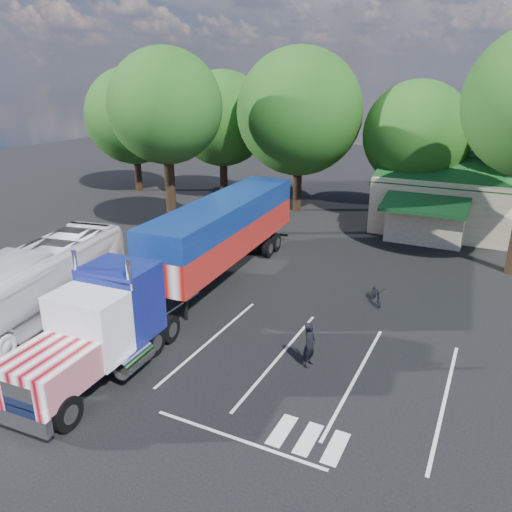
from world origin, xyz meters
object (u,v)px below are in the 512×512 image
at_px(bicycle, 377,294).
at_px(tour_bus, 29,286).
at_px(woman, 310,345).
at_px(semi_truck, 200,247).
at_px(silver_sedan, 414,224).

height_order(bicycle, tour_bus, tour_bus).
bearing_deg(woman, semi_truck, 66.57).
relative_size(woman, bicycle, 1.05).
relative_size(woman, silver_sedan, 0.47).
relative_size(semi_truck, silver_sedan, 5.58).
height_order(semi_truck, silver_sedan, semi_truck).
xyz_separation_m(bicycle, tour_bus, (-13.94, -9.00, 1.22)).
bearing_deg(silver_sedan, woman, 170.79).
distance_m(semi_truck, woman, 8.61).
bearing_deg(bicycle, silver_sedan, 66.33).
xyz_separation_m(semi_truck, tour_bus, (-5.48, -5.96, -0.92)).
bearing_deg(tour_bus, semi_truck, 37.58).
xyz_separation_m(woman, silver_sedan, (0.50, 20.00, -0.28)).
bearing_deg(woman, tour_bus, 103.35).
bearing_deg(woman, bicycle, -3.57).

